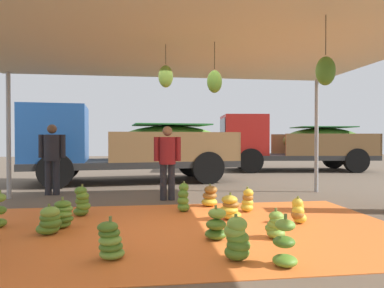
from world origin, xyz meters
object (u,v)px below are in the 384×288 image
at_px(banana_bunch_14, 230,208).
at_px(cargo_truck_far, 291,143).
at_px(banana_bunch_5, 0,212).
at_px(worker_1, 52,154).
at_px(banana_bunch_8, 63,215).
at_px(banana_bunch_6, 216,225).
at_px(banana_bunch_11, 82,202).
at_px(banana_bunch_2, 183,198).
at_px(banana_bunch_1, 248,201).
at_px(banana_bunch_3, 110,241).
at_px(banana_bunch_13, 276,225).
at_px(banana_bunch_4, 237,239).
at_px(banana_bunch_7, 210,197).
at_px(worker_0, 167,157).
at_px(banana_bunch_15, 285,245).
at_px(cargo_truck_main, 126,144).
at_px(banana_bunch_0, 50,221).
at_px(banana_bunch_12, 298,211).

xyz_separation_m(banana_bunch_14, cargo_truck_far, (4.83, 8.68, 1.02)).
bearing_deg(banana_bunch_5, worker_1, 90.52).
xyz_separation_m(banana_bunch_8, banana_bunch_14, (2.74, 0.18, -0.00)).
height_order(banana_bunch_6, banana_bunch_11, banana_bunch_11).
bearing_deg(banana_bunch_2, banana_bunch_8, -155.18).
bearing_deg(banana_bunch_1, banana_bunch_2, 172.91).
relative_size(banana_bunch_11, banana_bunch_14, 1.23).
relative_size(banana_bunch_3, cargo_truck_far, 0.08).
height_order(banana_bunch_2, banana_bunch_13, banana_bunch_2).
height_order(banana_bunch_4, banana_bunch_7, banana_bunch_4).
height_order(banana_bunch_3, worker_0, worker_0).
distance_m(banana_bunch_3, cargo_truck_far, 12.41).
xyz_separation_m(cargo_truck_far, worker_1, (-8.58, -5.49, -0.20)).
xyz_separation_m(banana_bunch_1, banana_bunch_13, (-0.12, -1.78, -0.03)).
xyz_separation_m(banana_bunch_5, banana_bunch_6, (3.24, -1.09, -0.05)).
bearing_deg(cargo_truck_far, banana_bunch_15, -113.65).
bearing_deg(banana_bunch_13, cargo_truck_main, 109.80).
bearing_deg(banana_bunch_0, worker_0, 54.68).
relative_size(banana_bunch_0, banana_bunch_1, 0.94).
height_order(banana_bunch_1, banana_bunch_12, banana_bunch_1).
bearing_deg(worker_0, banana_bunch_8, -128.20).
relative_size(banana_bunch_2, worker_1, 0.33).
relative_size(banana_bunch_4, banana_bunch_12, 1.19).
height_order(banana_bunch_5, cargo_truck_main, cargo_truck_main).
bearing_deg(banana_bunch_7, banana_bunch_12, -54.08).
distance_m(banana_bunch_11, cargo_truck_far, 10.99).
bearing_deg(cargo_truck_main, cargo_truck_far, 23.99).
relative_size(banana_bunch_2, banana_bunch_13, 1.36).
relative_size(banana_bunch_0, banana_bunch_4, 0.84).
distance_m(banana_bunch_2, cargo_truck_far, 9.74).
bearing_deg(banana_bunch_7, worker_0, 133.44).
xyz_separation_m(banana_bunch_0, worker_0, (1.88, 2.65, 0.78)).
relative_size(banana_bunch_4, banana_bunch_13, 1.25).
xyz_separation_m(banana_bunch_4, cargo_truck_far, (5.24, 10.63, 0.98)).
distance_m(banana_bunch_3, banana_bunch_6, 1.50).
bearing_deg(worker_1, banana_bunch_8, -73.28).
distance_m(banana_bunch_2, banana_bunch_14, 1.05).
xyz_separation_m(banana_bunch_2, worker_1, (-3.02, 2.44, 0.76)).
height_order(banana_bunch_11, banana_bunch_12, banana_bunch_11).
bearing_deg(banana_bunch_15, banana_bunch_6, 116.67).
xyz_separation_m(banana_bunch_6, banana_bunch_13, (0.84, -0.05, -0.02)).
xyz_separation_m(banana_bunch_8, banana_bunch_15, (2.80, -2.03, 0.04)).
height_order(banana_bunch_7, cargo_truck_far, cargo_truck_far).
xyz_separation_m(banana_bunch_5, banana_bunch_13, (4.08, -1.14, -0.07)).
bearing_deg(worker_1, banana_bunch_11, -65.53).
relative_size(banana_bunch_8, cargo_truck_main, 0.07).
distance_m(banana_bunch_8, banana_bunch_12, 3.79).
distance_m(banana_bunch_3, banana_bunch_4, 1.47).
distance_m(banana_bunch_14, cargo_truck_main, 6.06).
bearing_deg(banana_bunch_1, banana_bunch_5, -171.35).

